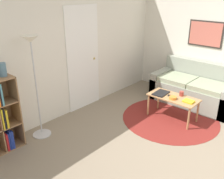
# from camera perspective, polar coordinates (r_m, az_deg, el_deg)

# --- Properties ---
(ground_plane) EXTENTS (14.00, 14.00, 0.00)m
(ground_plane) POSITION_cam_1_polar(r_m,az_deg,el_deg) (3.91, 18.94, -16.53)
(ground_plane) COLOR gray
(wall_back) EXTENTS (7.78, 0.11, 2.60)m
(wall_back) POSITION_cam_1_polar(r_m,az_deg,el_deg) (4.85, -9.44, 9.20)
(wall_back) COLOR silver
(wall_back) RESTS_ON ground_plane
(wall_right) EXTENTS (0.08, 5.68, 2.60)m
(wall_right) POSITION_cam_1_polar(r_m,az_deg,el_deg) (5.93, 18.40, 10.90)
(wall_right) COLOR silver
(wall_right) RESTS_ON ground_plane
(rug) EXTENTS (1.84, 1.84, 0.01)m
(rug) POSITION_cam_1_polar(r_m,az_deg,el_deg) (5.03, 13.09, -6.36)
(rug) COLOR maroon
(rug) RESTS_ON ground_plane
(floor_lamp) EXTENTS (0.31, 0.31, 1.71)m
(floor_lamp) POSITION_cam_1_polar(r_m,az_deg,el_deg) (4.05, -17.58, 5.96)
(floor_lamp) COLOR #B7B7BC
(floor_lamp) RESTS_ON ground_plane
(couch) EXTENTS (0.85, 1.72, 0.87)m
(couch) POSITION_cam_1_polar(r_m,az_deg,el_deg) (5.73, 18.37, 0.01)
(couch) COLOR gray
(couch) RESTS_ON ground_plane
(coffee_table) EXTENTS (0.45, 0.94, 0.45)m
(coffee_table) POSITION_cam_1_polar(r_m,az_deg,el_deg) (4.87, 13.80, -2.22)
(coffee_table) COLOR #AD7F51
(coffee_table) RESTS_ON ground_plane
(laptop) EXTENTS (0.36, 0.25, 0.02)m
(laptop) POSITION_cam_1_polar(r_m,az_deg,el_deg) (4.94, 11.12, -0.82)
(laptop) COLOR black
(laptop) RESTS_ON coffee_table
(bowl) EXTENTS (0.14, 0.14, 0.05)m
(bowl) POSITION_cam_1_polar(r_m,az_deg,el_deg) (4.74, 13.75, -1.86)
(bowl) COLOR orange
(bowl) RESTS_ON coffee_table
(book_stack_on_table) EXTENTS (0.16, 0.19, 0.03)m
(book_stack_on_table) POSITION_cam_1_polar(r_m,az_deg,el_deg) (4.70, 17.13, -2.61)
(book_stack_on_table) COLOR gold
(book_stack_on_table) RESTS_ON coffee_table
(cup) EXTENTS (0.08, 0.08, 0.09)m
(cup) POSITION_cam_1_polar(r_m,az_deg,el_deg) (4.92, 15.61, -0.93)
(cup) COLOR #A33D33
(cup) RESTS_ON coffee_table
(remote) EXTENTS (0.08, 0.16, 0.02)m
(remote) POSITION_cam_1_polar(r_m,az_deg,el_deg) (4.85, 13.56, -1.46)
(remote) COLOR black
(remote) RESTS_ON coffee_table
(vase_on_shelf) EXTENTS (0.12, 0.12, 0.20)m
(vase_on_shelf) POSITION_cam_1_polar(r_m,az_deg,el_deg) (3.96, -23.80, 4.17)
(vase_on_shelf) COLOR slate
(vase_on_shelf) RESTS_ON bookshelf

